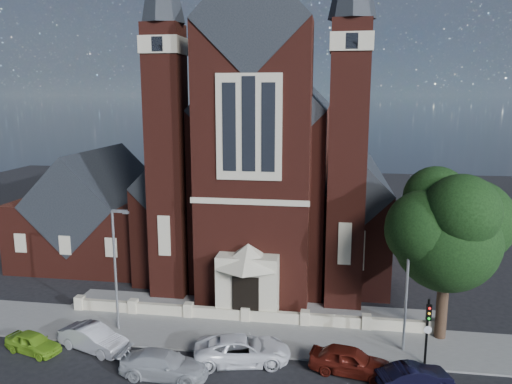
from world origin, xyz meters
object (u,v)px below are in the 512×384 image
car_lime_van (33,343)px  car_white_suv (242,350)px  street_lamp_left (116,263)px  car_silver_b (164,365)px  traffic_signal (428,324)px  car_navy (415,377)px  church (275,168)px  street_tree (450,233)px  parish_hall (98,216)px  street_lamp_right (409,279)px  car_dark_red (350,361)px  car_silver_a (93,338)px

car_lime_van → car_white_suv: 12.55m
street_lamp_left → car_silver_b: size_ratio=1.66×
traffic_signal → car_navy: 3.16m
car_white_suv → church: bearing=-10.3°
street_tree → car_silver_b: bearing=-157.6°
street_tree → car_silver_b: (-15.82, -6.52, -6.25)m
parish_hall → street_lamp_right: size_ratio=1.51×
car_silver_b → car_white_suv: car_white_suv is taller
street_lamp_left → car_dark_red: street_lamp_left is taller
parish_hall → street_tree: size_ratio=1.14×
car_silver_a → car_silver_b: (5.16, -2.16, -0.03)m
church → car_silver_b: bearing=-97.7°
street_tree → traffic_signal: (-1.60, -3.28, -4.38)m
car_lime_van → car_navy: 21.88m
car_silver_a → traffic_signal: bearing=-67.9°
traffic_signal → car_white_suv: 10.50m
parish_hall → street_lamp_left: 16.18m
church → street_tree: church is taller
car_navy → street_lamp_right: bearing=-18.8°
church → street_tree: size_ratio=3.26×
church → car_dark_red: 24.05m
church → street_lamp_right: bearing=-62.0°
traffic_signal → street_tree: bearing=64.1°
church → street_lamp_left: bearing=-112.7°
traffic_signal → car_silver_a: traffic_signal is taller
church → car_silver_a: church is taller
street_lamp_left → car_dark_red: (14.67, -2.91, -3.84)m
parish_hall → car_lime_van: parish_hall is taller
car_lime_van → car_silver_b: 8.69m
car_white_suv → car_navy: bearing=-109.7°
street_tree → car_lime_van: 25.75m
street_lamp_left → church: bearing=67.3°
car_silver_b → car_dark_red: size_ratio=1.10×
parish_hall → car_white_suv: 23.82m
church → traffic_signal: 23.94m
street_lamp_right → car_silver_b: 14.68m
car_white_suv → car_navy: size_ratio=1.40×
street_lamp_left → car_dark_red: size_ratio=1.82×
traffic_signal → car_silver_a: bearing=-176.8°
church → car_lime_van: (-11.82, -22.42, -7.57)m
street_lamp_right → street_tree: bearing=34.3°
street_lamp_right → parish_hall: bearing=151.8°
car_silver_a → car_navy: bearing=-75.0°
street_lamp_right → car_silver_a: (-18.48, -2.65, -3.86)m
street_tree → car_lime_van: size_ratio=2.98×
street_lamp_left → car_silver_a: street_lamp_left is taller
car_navy → car_dark_red: bearing=55.2°
street_tree → street_lamp_right: size_ratio=1.32×
street_lamp_right → car_lime_van: 22.53m
street_tree → car_lime_van: street_tree is taller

